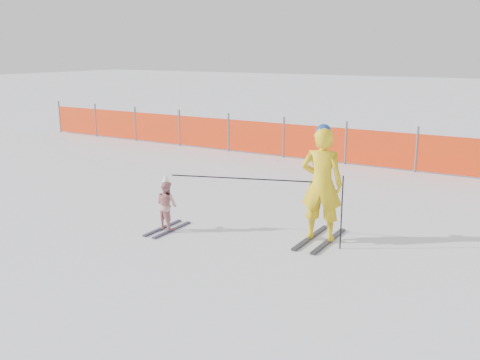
# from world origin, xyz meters

# --- Properties ---
(ground) EXTENTS (120.00, 120.00, 0.00)m
(ground) POSITION_xyz_m (0.00, 0.00, 0.00)
(ground) COLOR white
(ground) RESTS_ON ground
(adult) EXTENTS (0.79, 1.42, 2.05)m
(adult) POSITION_xyz_m (1.38, 0.91, 1.03)
(adult) COLOR black
(adult) RESTS_ON ground
(child) EXTENTS (0.50, 1.06, 1.08)m
(child) POSITION_xyz_m (-1.26, -0.02, 0.49)
(child) COLOR black
(child) RESTS_ON ground
(ski_poles) EXTENTS (2.99, 0.86, 1.26)m
(ski_poles) POSITION_xyz_m (0.65, 0.53, 0.91)
(ski_poles) COLOR black
(ski_poles) RESTS_ON ground
(safety_fence) EXTENTS (16.07, 0.06, 1.25)m
(safety_fence) POSITION_xyz_m (-4.46, 7.25, 0.56)
(safety_fence) COLOR #595960
(safety_fence) RESTS_ON ground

